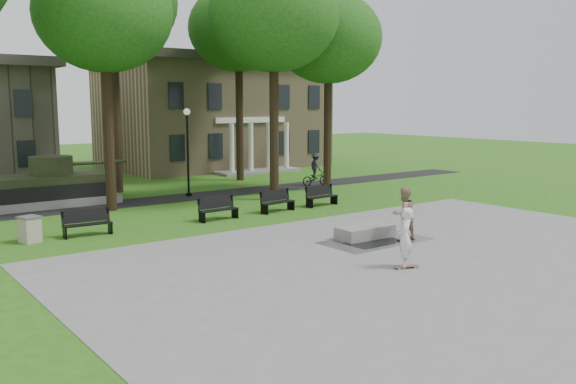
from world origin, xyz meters
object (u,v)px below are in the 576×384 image
(skateboarder, at_px, (405,238))
(park_bench_0, at_px, (87,222))
(cyclist, at_px, (316,172))
(friend_watching, at_px, (404,214))
(trash_bin, at_px, (30,229))
(concrete_block, at_px, (365,232))

(skateboarder, distance_m, park_bench_0, 12.10)
(cyclist, bearing_deg, friend_watching, 163.15)
(skateboarder, xyz_separation_m, park_bench_0, (-6.16, 10.41, -0.42))
(friend_watching, xyz_separation_m, trash_bin, (-10.98, 7.94, -0.52))
(friend_watching, distance_m, park_bench_0, 11.90)
(concrete_block, distance_m, trash_bin, 12.22)
(concrete_block, height_order, cyclist, cyclist)
(friend_watching, relative_size, cyclist, 0.98)
(concrete_block, xyz_separation_m, friend_watching, (0.87, -1.10, 0.76))
(skateboarder, bearing_deg, friend_watching, -173.70)
(park_bench_0, xyz_separation_m, trash_bin, (-2.03, 0.13, -0.04))
(concrete_block, relative_size, park_bench_0, 1.21)
(concrete_block, distance_m, skateboarder, 4.22)
(friend_watching, height_order, park_bench_0, friend_watching)
(friend_watching, bearing_deg, skateboarder, 51.53)
(skateboarder, height_order, friend_watching, friend_watching)
(concrete_block, xyz_separation_m, skateboarder, (-1.92, -3.69, 0.70))
(park_bench_0, bearing_deg, skateboarder, -55.82)
(friend_watching, distance_m, trash_bin, 13.57)
(cyclist, relative_size, park_bench_0, 1.09)
(friend_watching, xyz_separation_m, park_bench_0, (-8.95, 7.82, -0.48))
(skateboarder, bearing_deg, trash_bin, -88.67)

